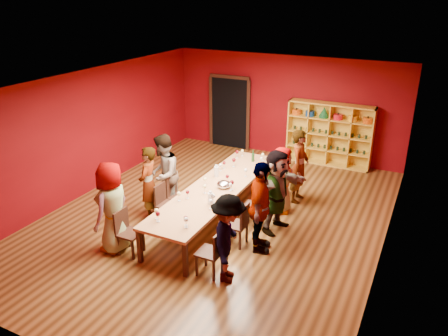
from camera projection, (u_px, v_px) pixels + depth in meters
The scene contains 45 objects.
room_shell at pixel (217, 154), 9.20m from camera, with size 7.10×9.10×3.04m.
tasting_table at pixel (217, 189), 9.51m from camera, with size 1.10×4.50×0.75m.
doorway at pixel (230, 112), 13.76m from camera, with size 1.40×0.17×2.30m.
shelving_unit at pixel (330, 131), 12.41m from camera, with size 2.40×0.40×1.80m.
chair_person_left_0 at pixel (126, 230), 8.30m from camera, with size 0.42×0.42×0.89m.
person_left_0 at pixel (112, 207), 8.26m from camera, with size 0.88×0.48×1.81m, color silver.
chair_person_left_1 at pixel (165, 202), 9.39m from camera, with size 0.42×0.42×0.89m.
person_left_1 at pixel (148, 184), 9.42m from camera, with size 0.61×0.45×1.68m, color #CE8A92.
chair_person_left_2 at pixel (176, 194), 9.75m from camera, with size 0.42×0.42×0.89m.
person_left_2 at pixel (163, 174), 9.72m from camera, with size 0.89×0.49×1.82m, color #47474B.
chair_person_right_0 at pixel (214, 250), 7.64m from camera, with size 0.42×0.42×0.89m.
person_right_0 at pixel (228, 239), 7.40m from camera, with size 1.05×0.43×1.62m, color #5576AF.
chair_person_right_1 at pixel (239, 223), 8.55m from camera, with size 0.42×0.42×0.89m.
person_right_1 at pixel (260, 208), 8.22m from camera, with size 1.08×0.49×1.84m, color #45454A.
chair_person_right_2 at pixel (257, 204), 9.28m from camera, with size 0.42×0.42×0.89m.
person_right_2 at pixel (276, 191), 8.96m from camera, with size 1.65×0.47×1.78m, color #16193D.
chair_person_right_3 at pixel (271, 189), 9.98m from camera, with size 0.42×0.42×0.89m.
person_right_3 at pixel (282, 180), 9.77m from camera, with size 0.76×0.41×1.55m, color beige.
chair_person_right_4 at pixel (281, 178), 10.56m from camera, with size 0.42×0.42×0.89m.
person_right_4 at pixel (299, 166), 10.24m from camera, with size 0.64×0.47×1.77m, color #525258.
wine_glass_0 at pixel (205, 180), 9.51m from camera, with size 0.08×0.08×0.19m.
wine_glass_1 at pixel (234, 160), 10.49m from camera, with size 0.09×0.09×0.22m.
wine_glass_2 at pixel (179, 194), 8.80m from camera, with size 0.08×0.08×0.21m.
wine_glass_3 at pixel (186, 219), 7.88m from camera, with size 0.08×0.08×0.20m.
wine_glass_4 at pixel (205, 187), 9.13m from camera, with size 0.08×0.08×0.20m.
wine_glass_5 at pixel (186, 220), 7.81m from camera, with size 0.09×0.09×0.22m.
wine_glass_6 at pixel (213, 197), 8.71m from camera, with size 0.08×0.08×0.20m.
wine_glass_7 at pixel (224, 163), 10.41m from camera, with size 0.07×0.07×0.18m.
wine_glass_8 at pixel (246, 171), 9.95m from camera, with size 0.08×0.08×0.20m.
wine_glass_9 at pixel (237, 152), 11.04m from camera, with size 0.09×0.09×0.21m.
wine_glass_10 at pixel (262, 159), 10.68m from camera, with size 0.07×0.07×0.18m.
wine_glass_11 at pixel (230, 185), 9.25m from camera, with size 0.07×0.07×0.18m.
wine_glass_12 at pixel (242, 151), 11.19m from camera, with size 0.07×0.07×0.18m.
wine_glass_13 at pixel (211, 202), 8.48m from camera, with size 0.08×0.08×0.21m.
wine_glass_14 at pixel (157, 211), 8.10m from camera, with size 0.09×0.09×0.22m.
wine_glass_15 at pixel (158, 214), 8.01m from camera, with size 0.09×0.09×0.21m.
wine_glass_16 at pixel (220, 165), 10.27m from camera, with size 0.07×0.07×0.19m.
wine_glass_17 at pixel (263, 155), 10.88m from camera, with size 0.08×0.08×0.20m.
wine_glass_18 at pixel (188, 193), 8.91m from camera, with size 0.07×0.07×0.18m.
wine_glass_19 at pixel (227, 177), 9.63m from camera, with size 0.08×0.08×0.20m.
wine_glass_20 at pixel (232, 183), 9.29m from camera, with size 0.09×0.09×0.22m.
spittoon_bowl at pixel (224, 184), 9.42m from camera, with size 0.31×0.31×0.17m, color silver.
carafe_a at pixel (216, 171), 9.96m from camera, with size 0.13×0.13×0.28m.
carafe_b at pixel (210, 198), 8.69m from camera, with size 0.12×0.12×0.28m.
wine_bottle at pixel (253, 157), 10.83m from camera, with size 0.09×0.09×0.30m.
Camera 1 is at (3.96, -7.66, 4.75)m, focal length 35.00 mm.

